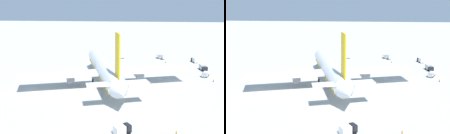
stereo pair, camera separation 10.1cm
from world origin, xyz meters
The scene contains 15 objects.
ground_plane centered at (0.00, 0.00, 0.00)m, with size 600.00×600.00×0.00m, color #B2B2AD.
airliner centered at (-1.14, -0.33, 7.08)m, with size 67.56×71.48×25.71m.
service_truck_0 centered at (26.53, -48.40, 1.55)m, with size 5.81×3.52×2.86m.
service_truck_1 centered at (51.44, -28.93, 1.64)m, with size 5.65×5.28×2.94m.
service_truck_2 centered at (-44.14, -9.61, 1.50)m, with size 4.76×5.30×2.66m.
service_truck_3 centered at (43.81, -47.66, 1.53)m, with size 5.54×3.32×2.85m.
service_truck_5 centered at (14.97, -46.79, 1.29)m, with size 6.00×4.58×2.40m.
baggage_cart_1 centered at (51.21, -5.14, 0.84)m, with size 2.59×3.52×1.54m.
ground_worker_1 centered at (-44.03, -24.52, 0.88)m, with size 0.46×0.46×1.74m.
ground_worker_2 centered at (6.76, -48.35, 0.91)m, with size 0.54×0.54×1.78m.
ground_worker_3 centered at (36.84, -49.04, 0.83)m, with size 0.47×0.47×1.64m.
ground_worker_4 centered at (41.45, -30.94, 0.87)m, with size 0.47×0.47×1.72m.
traffic_cone_0 centered at (36.31, -28.62, 0.28)m, with size 0.36×0.36×0.55m, color orange.
traffic_cone_1 centered at (42.17, 5.93, 0.28)m, with size 0.36×0.36×0.55m, color orange.
traffic_cone_3 centered at (40.77, 37.59, 0.28)m, with size 0.36×0.36×0.55m, color orange.
Camera 2 is at (-113.14, -12.45, 37.40)m, focal length 43.78 mm.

